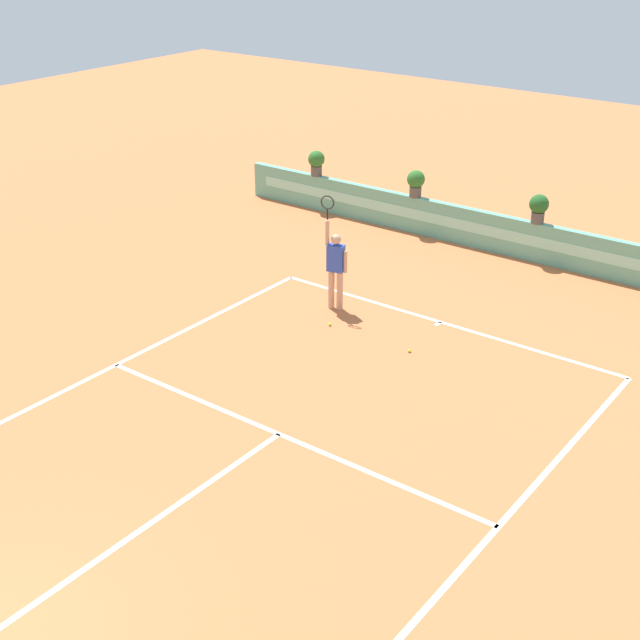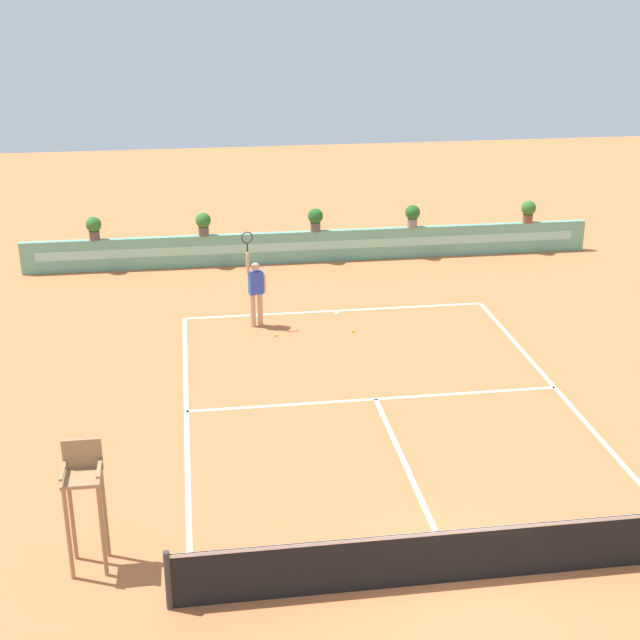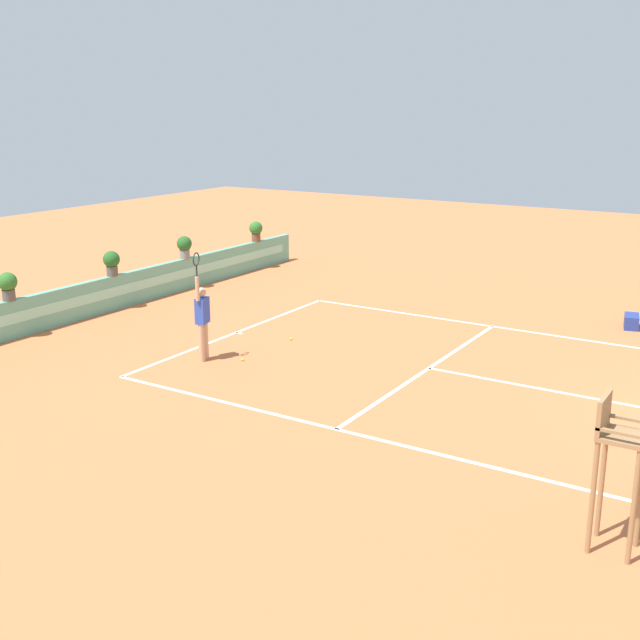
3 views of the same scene
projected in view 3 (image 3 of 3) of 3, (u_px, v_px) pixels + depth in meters
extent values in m
plane|color=#C66B3D|center=(446.00, 371.00, 17.68)|extent=(60.00, 60.00, 0.00)
cube|color=white|center=(236.00, 332.00, 20.67)|extent=(8.22, 0.10, 0.01)
cube|color=white|center=(429.00, 368.00, 17.88)|extent=(8.22, 0.10, 0.01)
cube|color=white|center=(572.00, 394.00, 16.25)|extent=(0.10, 6.40, 0.01)
cube|color=white|center=(358.00, 435.00, 14.28)|extent=(0.10, 11.89, 0.01)
cube|color=white|center=(509.00, 329.00, 21.02)|extent=(0.10, 11.89, 0.01)
cube|color=white|center=(239.00, 333.00, 20.62)|extent=(0.10, 0.20, 0.01)
cube|color=#60A88E|center=(112.00, 293.00, 22.83)|extent=(18.00, 0.20, 1.00)
cube|color=#8ED6BC|center=(114.00, 292.00, 22.77)|extent=(17.10, 0.01, 0.28)
cylinder|color=#99754C|center=(634.00, 508.00, 10.06)|extent=(0.07, 0.07, 1.60)
cylinder|color=#99754C|center=(592.00, 498.00, 10.32)|extent=(0.07, 0.07, 1.60)
cylinder|color=#99754C|center=(602.00, 483.00, 10.74)|extent=(0.07, 0.07, 1.60)
cube|color=#99754C|center=(623.00, 437.00, 10.18)|extent=(0.60, 0.60, 0.06)
cube|color=#99754C|center=(604.00, 413.00, 10.25)|extent=(0.60, 0.06, 0.48)
cube|color=#99754C|center=(620.00, 433.00, 9.92)|extent=(0.06, 0.60, 0.04)
cube|color=#99754C|center=(629.00, 419.00, 10.36)|extent=(0.06, 0.60, 0.04)
cube|color=navy|center=(631.00, 321.00, 21.07)|extent=(0.76, 0.50, 0.36)
cylinder|color=tan|center=(205.00, 340.00, 18.43)|extent=(0.14, 0.14, 0.90)
cylinder|color=tan|center=(202.00, 343.00, 18.24)|extent=(0.14, 0.14, 0.90)
cube|color=#2D4CB7|center=(202.00, 310.00, 18.14)|extent=(0.40, 0.30, 0.60)
sphere|color=tan|center=(201.00, 292.00, 18.03)|extent=(0.22, 0.22, 0.22)
cylinder|color=tan|center=(197.00, 289.00, 17.81)|extent=(0.09, 0.09, 0.55)
cylinder|color=black|center=(197.00, 271.00, 17.70)|extent=(0.04, 0.04, 0.24)
torus|color=#262626|center=(196.00, 259.00, 17.63)|extent=(0.31, 0.10, 0.31)
cylinder|color=tan|center=(206.00, 310.00, 18.35)|extent=(0.09, 0.09, 0.50)
sphere|color=#CCE033|center=(242.00, 359.00, 18.39)|extent=(0.07, 0.07, 0.07)
sphere|color=#CCE033|center=(291.00, 339.00, 20.02)|extent=(0.07, 0.07, 0.07)
cylinder|color=#514C47|center=(9.00, 295.00, 19.86)|extent=(0.32, 0.32, 0.28)
sphere|color=#2D6B28|center=(7.00, 282.00, 19.77)|extent=(0.48, 0.48, 0.48)
cylinder|color=brown|center=(256.00, 238.00, 28.44)|extent=(0.32, 0.32, 0.28)
sphere|color=#2D6B28|center=(256.00, 228.00, 28.35)|extent=(0.48, 0.48, 0.48)
cylinder|color=#514C47|center=(112.00, 271.00, 22.73)|extent=(0.32, 0.32, 0.28)
sphere|color=#235B23|center=(111.00, 259.00, 22.64)|extent=(0.48, 0.48, 0.48)
cylinder|color=gray|center=(185.00, 254.00, 25.29)|extent=(0.32, 0.32, 0.28)
sphere|color=#235B23|center=(184.00, 244.00, 25.20)|extent=(0.48, 0.48, 0.48)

